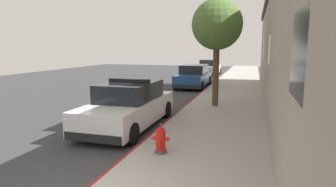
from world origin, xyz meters
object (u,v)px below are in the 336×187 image
(police_cruiser, at_px, (129,106))
(street_tree, at_px, (217,25))
(parked_car_dark_far, at_px, (209,68))
(fire_hydrant, at_px, (161,139))
(parked_car_silver_ahead, at_px, (194,76))

(police_cruiser, distance_m, street_tree, 5.54)
(police_cruiser, xyz_separation_m, parked_car_dark_far, (-0.18, 19.96, -0.00))
(police_cruiser, relative_size, fire_hydrant, 6.37)
(fire_hydrant, height_order, street_tree, street_tree)
(parked_car_silver_ahead, distance_m, fire_hydrant, 13.46)
(parked_car_silver_ahead, relative_size, street_tree, 1.02)
(parked_car_dark_far, relative_size, fire_hydrant, 6.37)
(police_cruiser, bearing_deg, parked_car_dark_far, 90.51)
(police_cruiser, xyz_separation_m, street_tree, (2.48, 3.97, 2.97))
(police_cruiser, height_order, parked_car_dark_far, police_cruiser)
(parked_car_dark_far, bearing_deg, police_cruiser, -89.49)
(parked_car_silver_ahead, bearing_deg, parked_car_dark_far, 91.64)
(parked_car_silver_ahead, bearing_deg, street_tree, -70.77)
(parked_car_silver_ahead, xyz_separation_m, fire_hydrant, (1.88, -13.32, -0.25))
(parked_car_silver_ahead, distance_m, parked_car_dark_far, 9.12)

